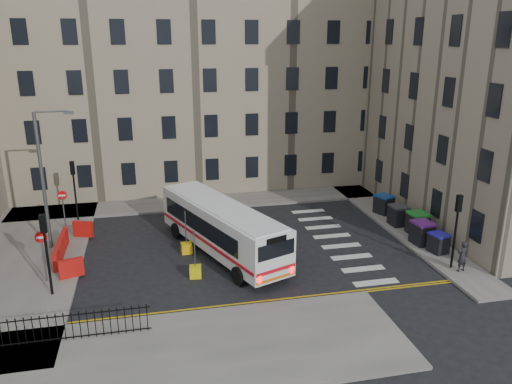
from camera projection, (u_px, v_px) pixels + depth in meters
name	position (u px, v px, depth m)	size (l,w,h in m)	color
ground	(272.00, 244.00, 30.40)	(120.00, 120.00, 0.00)	black
pavement_north	(166.00, 205.00, 37.17)	(36.00, 3.20, 0.15)	slate
pavement_east	(379.00, 211.00, 35.94)	(2.40, 26.00, 0.15)	slate
pavement_west	(30.00, 257.00, 28.45)	(6.00, 22.00, 0.15)	slate
pavement_sw	(162.00, 356.00, 19.62)	(20.00, 6.00, 0.15)	slate
terrace_north	(144.00, 81.00, 40.85)	(38.30, 10.80, 17.20)	gray
corner_east	(511.00, 72.00, 36.07)	(17.80, 24.30, 19.20)	gray
traffic_light_east	(457.00, 220.00, 26.17)	(0.28, 0.22, 4.10)	black
traffic_light_nw	(74.00, 181.00, 33.15)	(0.28, 0.22, 4.10)	black
traffic_light_sw	(45.00, 242.00, 23.36)	(0.28, 0.22, 4.10)	black
streetlamp	(42.00, 179.00, 28.32)	(0.50, 0.22, 8.14)	#595B5E
no_entry_north	(63.00, 203.00, 31.42)	(0.60, 0.08, 3.00)	#595B5E
no_entry_south	(42.00, 246.00, 24.90)	(0.60, 0.08, 3.00)	#595B5E
roadworks_barriers	(68.00, 248.00, 28.25)	(1.66, 6.26, 1.00)	red
iron_railings	(53.00, 329.00, 20.23)	(7.80, 0.04, 1.20)	black
bus	(221.00, 226.00, 28.58)	(6.15, 10.88, 2.92)	white
wheelie_bin_a	(438.00, 243.00, 28.71)	(1.09, 1.20, 1.14)	black
wheelie_bin_b	(422.00, 233.00, 29.85)	(1.21, 1.36, 1.39)	black
wheelie_bin_c	(418.00, 223.00, 31.34)	(1.13, 1.29, 1.40)	black
wheelie_bin_d	(398.00, 215.00, 32.88)	(1.10, 1.25, 1.33)	black
wheelie_bin_e	(384.00, 204.00, 35.06)	(1.39, 1.48, 1.31)	black
pedestrian	(462.00, 256.00, 26.30)	(0.62, 0.41, 1.69)	black
bollard_yellow	(187.00, 248.00, 29.04)	(0.60, 0.60, 0.60)	yellow
bollard_chevron	(195.00, 272.00, 26.13)	(0.60, 0.60, 0.60)	yellow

